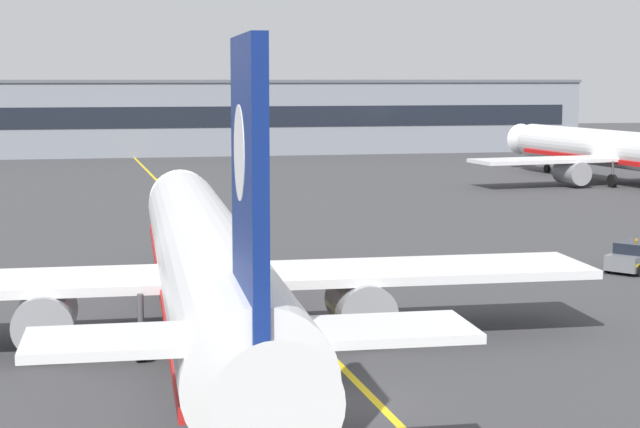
{
  "coord_description": "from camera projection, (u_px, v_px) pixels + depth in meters",
  "views": [
    {
      "loc": [
        -7.82,
        -32.88,
        10.61
      ],
      "look_at": [
        0.13,
        4.8,
        5.68
      ],
      "focal_mm": 59.78,
      "sensor_mm": 36.0,
      "label": 1
    }
  ],
  "objects": [
    {
      "name": "terminal_building",
      "position": [
        120.0,
        117.0,
        147.01
      ],
      "size": [
        131.24,
        12.4,
        10.36
      ],
      "color": "gray",
      "rests_on": "ground"
    },
    {
      "name": "service_car_third",
      "position": [
        636.0,
        257.0,
        58.87
      ],
      "size": [
        4.43,
        3.99,
        1.79
      ],
      "color": "slate",
      "rests_on": "ground"
    },
    {
      "name": "taxiway_centreline",
      "position": [
        231.0,
        256.0,
        63.97
      ],
      "size": [
        6.44,
        179.91,
        0.01
      ],
      "primitive_type": "cube",
      "rotation": [
        0.0,
        0.0,
        0.03
      ],
      "color": "yellow",
      "rests_on": "ground"
    },
    {
      "name": "airliner_background",
      "position": [
        625.0,
        151.0,
        105.9
      ],
      "size": [
        32.13,
        41.2,
        11.57
      ],
      "color": "white",
      "rests_on": "ground"
    },
    {
      "name": "airliner_foreground",
      "position": [
        206.0,
        263.0,
        42.03
      ],
      "size": [
        32.13,
        41.48,
        11.65
      ],
      "color": "white",
      "rests_on": "ground"
    },
    {
      "name": "ground_plane",
      "position": [
        346.0,
        404.0,
        34.86
      ],
      "size": [
        400.0,
        400.0,
        0.0
      ],
      "primitive_type": "plane",
      "color": "#3D3D3F"
    }
  ]
}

